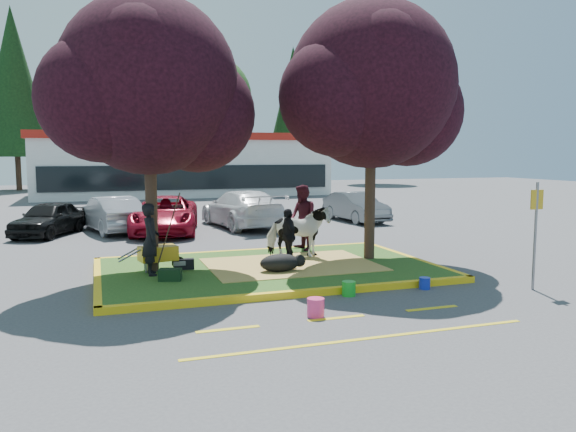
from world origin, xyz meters
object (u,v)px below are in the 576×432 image
object	(u,v)px
bucket_blue	(425,283)
bucket_pink	(316,307)
wheelbarrow	(158,254)
handler	(151,239)
calf	(280,263)
cow	(298,232)
car_black	(49,218)
car_silver	(111,214)
bucket_green	(349,289)
sign_post	(536,224)

from	to	relation	value
bucket_blue	bucket_pink	bearing A→B (deg)	-158.76
wheelbarrow	bucket_pink	xyz separation A→B (m)	(2.35, -4.37, -0.39)
handler	wheelbarrow	world-z (taller)	handler
calf	bucket_blue	bearing A→B (deg)	-13.65
cow	wheelbarrow	xyz separation A→B (m)	(-3.77, -0.49, -0.30)
calf	bucket_blue	xyz separation A→B (m)	(2.66, -2.10, -0.24)
car_black	car_silver	world-z (taller)	car_silver
car_silver	wheelbarrow	bearing A→B (deg)	81.59
handler	cow	bearing A→B (deg)	-79.12
bucket_green	car_black	world-z (taller)	car_black
bucket_pink	bucket_blue	distance (m)	3.27
calf	bucket_pink	bearing A→B (deg)	-72.11
sign_post	car_silver	distance (m)	15.13
cow	bucket_pink	xyz separation A→B (m)	(-1.41, -4.86, -0.69)
bucket_blue	car_black	bearing A→B (deg)	126.37
bucket_green	bucket_pink	size ratio (longest dim) A/B	0.90
cow	wheelbarrow	world-z (taller)	cow
handler	wheelbarrow	bearing A→B (deg)	-27.40
handler	sign_post	size ratio (longest dim) A/B	0.71
wheelbarrow	car_black	distance (m)	8.81
cow	car_silver	size ratio (longest dim) A/B	0.40
bucket_pink	bucket_green	bearing A→B (deg)	44.26
bucket_green	bucket_pink	xyz separation A→B (m)	(-1.21, -1.18, 0.02)
sign_post	bucket_green	xyz separation A→B (m)	(-4.04, 0.82, -1.29)
bucket_blue	car_black	world-z (taller)	car_black
wheelbarrow	bucket_blue	xyz separation A→B (m)	(5.40, -3.19, -0.43)
bucket_blue	car_black	distance (m)	14.24
wheelbarrow	sign_post	world-z (taller)	sign_post
sign_post	handler	bearing A→B (deg)	153.01
sign_post	bucket_green	size ratio (longest dim) A/B	7.65
sign_post	car_black	distance (m)	16.27
cow	wheelbarrow	bearing A→B (deg)	110.43
bucket_pink	wheelbarrow	bearing A→B (deg)	118.27
bucket_pink	car_black	distance (m)	13.75
calf	wheelbarrow	bearing A→B (deg)	-177.22
wheelbarrow	sign_post	xyz separation A→B (m)	(7.61, -4.00, 0.88)
handler	bucket_blue	xyz separation A→B (m)	(5.61, -2.74, -0.86)
calf	bucket_green	bearing A→B (deg)	-43.81
cow	sign_post	bearing A→B (deg)	-126.40
wheelbarrow	bucket_green	distance (m)	4.80
handler	bucket_blue	world-z (taller)	handler
bucket_pink	sign_post	bearing A→B (deg)	4.00
sign_post	wheelbarrow	bearing A→B (deg)	149.71
calf	sign_post	size ratio (longest dim) A/B	0.42
handler	wheelbarrow	distance (m)	0.66
car_silver	calf	bearing A→B (deg)	96.35
bucket_green	car_silver	distance (m)	12.52
bucket_green	bucket_blue	distance (m)	1.83
calf	cow	bearing A→B (deg)	81.44
handler	bucket_green	size ratio (longest dim) A/B	5.45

